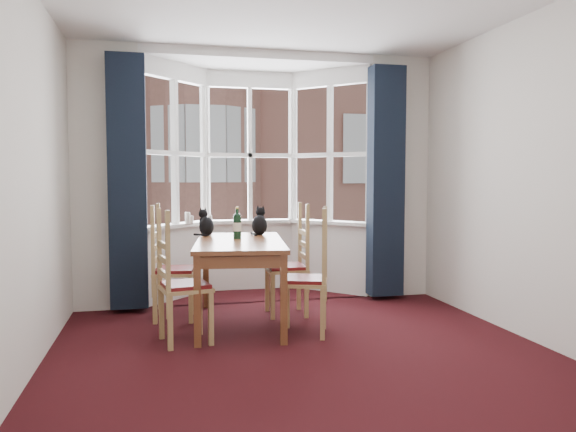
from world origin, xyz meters
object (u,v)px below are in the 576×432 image
object	(u,v)px
chair_left_near	(175,288)
chair_left_far	(165,272)
cat_right	(260,223)
candle_extra	(210,219)
dining_table	(240,250)
chair_right_far	(295,268)
candle_tall	(188,218)
wine_bottle	(237,225)
candle_short	(191,220)
cat_left	(206,225)
chair_right_near	(315,282)

from	to	relation	value
chair_left_near	chair_left_far	size ratio (longest dim) A/B	1.00
cat_right	candle_extra	distance (m)	0.94
dining_table	cat_right	size ratio (longest dim) A/B	5.17
chair_left_far	chair_right_far	world-z (taller)	same
candle_tall	chair_right_far	bearing A→B (deg)	-44.41
dining_table	candle_tall	xyz separation A→B (m)	(-0.43, 1.26, 0.22)
chair_left_near	cat_right	world-z (taller)	cat_right
dining_table	candle_extra	xyz separation A→B (m)	(-0.17, 1.31, 0.20)
wine_bottle	candle_short	distance (m)	1.20
chair_right_far	cat_left	bearing A→B (deg)	162.35
cat_left	candle_tall	world-z (taller)	cat_left
chair_left_near	candle_short	xyz separation A→B (m)	(0.24, 1.80, 0.44)
cat_right	chair_left_near	bearing A→B (deg)	-132.24
wine_bottle	candle_short	size ratio (longest dim) A/B	3.60
cat_right	wine_bottle	size ratio (longest dim) A/B	1.00
chair_right_far	candle_tall	size ratio (longest dim) A/B	7.06
cat_right	candle_extra	xyz separation A→B (m)	(-0.45, 0.83, -0.01)
chair_right_near	chair_right_far	world-z (taller)	same
chair_left_far	candle_tall	xyz separation A→B (m)	(0.27, 0.93, 0.46)
dining_table	cat_left	xyz separation A→B (m)	(-0.27, 0.53, 0.20)
cat_right	candle_extra	size ratio (longest dim) A/B	3.50
cat_left	cat_right	bearing A→B (deg)	-5.21
candle_extra	chair_right_near	bearing A→B (deg)	-66.99
cat_right	candle_tall	bearing A→B (deg)	132.07
chair_right_far	candle_tall	distance (m)	1.51
cat_right	candle_tall	xyz separation A→B (m)	(-0.70, 0.78, 0.01)
chair_right_near	candle_short	xyz separation A→B (m)	(-0.99, 1.79, 0.44)
dining_table	chair_right_far	xyz separation A→B (m)	(0.60, 0.25, -0.24)
chair_right_far	candle_short	bearing A→B (deg)	133.61
chair_left_near	cat_left	bearing A→B (deg)	71.36
dining_table	candle_tall	bearing A→B (deg)	108.66
chair_right_far	dining_table	bearing A→B (deg)	-157.15
chair_left_far	wine_bottle	distance (m)	0.85
chair_right_far	candle_extra	xyz separation A→B (m)	(-0.77, 1.06, 0.44)
cat_right	dining_table	bearing A→B (deg)	-119.86
candle_short	candle_extra	distance (m)	0.22
chair_left_far	candle_extra	distance (m)	1.19
chair_left_far	candle_extra	world-z (taller)	candle_extra
dining_table	cat_left	size ratio (longest dim) A/B	5.49
cat_right	wine_bottle	world-z (taller)	wine_bottle
cat_left	candle_short	world-z (taller)	cat_left
dining_table	candle_tall	size ratio (longest dim) A/B	12.37
cat_left	cat_right	world-z (taller)	cat_right
cat_right	candle_extra	bearing A→B (deg)	118.24
chair_left_far	candle_short	bearing A→B (deg)	72.21
cat_right	candle_short	distance (m)	1.05
dining_table	chair_right_near	bearing A→B (deg)	-39.69
candle_short	candle_extra	size ratio (longest dim) A/B	0.97
chair_left_far	candle_extra	bearing A→B (deg)	61.76
chair_right_far	candle_tall	world-z (taller)	candle_tall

